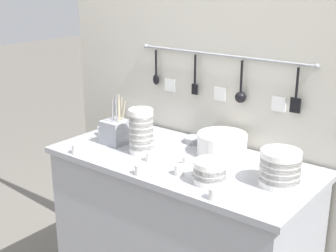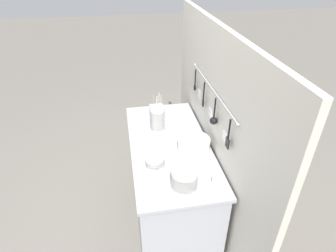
% 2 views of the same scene
% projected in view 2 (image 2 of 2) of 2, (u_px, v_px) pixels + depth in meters
% --- Properties ---
extents(ground_plane, '(20.00, 20.00, 0.00)m').
position_uv_depth(ground_plane, '(169.00, 221.00, 2.76)').
color(ground_plane, '#666059').
extents(counter, '(1.30, 0.62, 0.95)m').
position_uv_depth(counter, '(169.00, 187.00, 2.50)').
color(counter, '#9EA0A8').
rests_on(counter, ground).
extents(back_wall, '(2.10, 0.09, 1.85)m').
position_uv_depth(back_wall, '(211.00, 141.00, 2.31)').
color(back_wall, beige).
rests_on(back_wall, ground).
extents(bowl_stack_back_corner, '(0.14, 0.14, 0.10)m').
position_uv_depth(bowl_stack_back_corner, '(155.00, 161.00, 1.99)').
color(bowl_stack_back_corner, white).
rests_on(bowl_stack_back_corner, counter).
extents(bowl_stack_nested_right, '(0.12, 0.12, 0.23)m').
position_uv_depth(bowl_stack_nested_right, '(158.00, 119.00, 2.35)').
color(bowl_stack_nested_right, white).
rests_on(bowl_stack_nested_right, counter).
extents(bowl_stack_short_front, '(0.17, 0.17, 0.15)m').
position_uv_depth(bowl_stack_short_front, '(184.00, 179.00, 1.80)').
color(bowl_stack_short_front, white).
rests_on(bowl_stack_short_front, counter).
extents(plate_stack, '(0.24, 0.24, 0.10)m').
position_uv_depth(plate_stack, '(194.00, 145.00, 2.15)').
color(plate_stack, white).
rests_on(plate_stack, counter).
extents(steel_mixing_bowl, '(0.11, 0.11, 0.03)m').
position_uv_depth(steel_mixing_bowl, '(193.00, 134.00, 2.34)').
color(steel_mixing_bowl, '#93969E').
rests_on(steel_mixing_bowl, counter).
extents(cutlery_caddy, '(0.12, 0.12, 0.26)m').
position_uv_depth(cutlery_caddy, '(157.00, 112.00, 2.54)').
color(cutlery_caddy, '#93969E').
rests_on(cutlery_caddy, counter).
extents(cup_front_right, '(0.04, 0.04, 0.05)m').
position_uv_depth(cup_front_right, '(160.00, 108.00, 2.70)').
color(cup_front_right, white).
rests_on(cup_front_right, counter).
extents(cup_edge_near, '(0.04, 0.04, 0.05)m').
position_uv_depth(cup_edge_near, '(140.00, 175.00, 1.90)').
color(cup_edge_near, white).
rests_on(cup_edge_near, counter).
extents(cup_centre, '(0.04, 0.04, 0.05)m').
position_uv_depth(cup_centre, '(150.00, 151.00, 2.13)').
color(cup_centre, white).
rests_on(cup_centre, counter).
extents(cup_front_left, '(0.04, 0.04, 0.05)m').
position_uv_depth(cup_front_left, '(132.00, 116.00, 2.57)').
color(cup_front_left, white).
rests_on(cup_front_left, counter).
extents(cup_beside_plates, '(0.04, 0.04, 0.05)m').
position_uv_depth(cup_beside_plates, '(215.00, 180.00, 1.87)').
color(cup_beside_plates, white).
rests_on(cup_beside_plates, counter).
extents(cup_edge_far, '(0.04, 0.04, 0.05)m').
position_uv_depth(cup_edge_far, '(163.00, 147.00, 2.17)').
color(cup_edge_far, white).
rests_on(cup_edge_far, counter).
extents(cup_by_caddy, '(0.04, 0.04, 0.05)m').
position_uv_depth(cup_by_caddy, '(135.00, 142.00, 2.23)').
color(cup_by_caddy, white).
rests_on(cup_by_caddy, counter).
extents(cup_back_left, '(0.04, 0.04, 0.05)m').
position_uv_depth(cup_back_left, '(171.00, 153.00, 2.11)').
color(cup_back_left, white).
rests_on(cup_back_left, counter).
extents(cup_back_right, '(0.04, 0.04, 0.05)m').
position_uv_depth(cup_back_right, '(153.00, 136.00, 2.30)').
color(cup_back_right, white).
rests_on(cup_back_right, counter).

